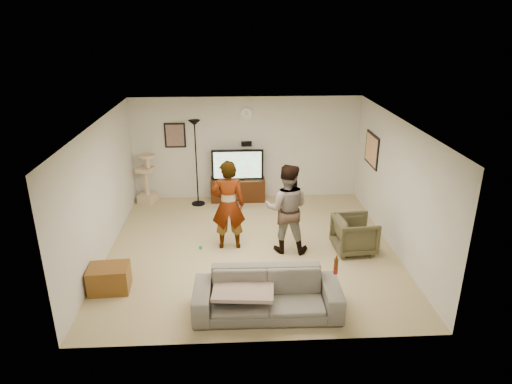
{
  "coord_description": "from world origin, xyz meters",
  "views": [
    {
      "loc": [
        -0.32,
        -7.85,
        4.23
      ],
      "look_at": [
        0.1,
        0.2,
        1.1
      ],
      "focal_mm": 31.66,
      "sensor_mm": 36.0,
      "label": 1
    }
  ],
  "objects_px": {
    "sofa": "(267,294)",
    "armchair": "(355,234)",
    "floor_lamp": "(196,164)",
    "person_left": "(228,205)",
    "person_right": "(287,209)",
    "beer_bottle": "(336,266)",
    "cat_tree": "(146,178)",
    "tv_stand": "(238,190)",
    "side_table": "(109,278)",
    "tv": "(237,165)"
  },
  "relations": [
    {
      "from": "side_table",
      "to": "armchair",
      "type": "bearing_deg",
      "value": 14.35
    },
    {
      "from": "beer_bottle",
      "to": "armchair",
      "type": "relative_size",
      "value": 0.33
    },
    {
      "from": "person_right",
      "to": "armchair",
      "type": "bearing_deg",
      "value": -174.66
    },
    {
      "from": "tv",
      "to": "cat_tree",
      "type": "height_order",
      "value": "tv"
    },
    {
      "from": "person_right",
      "to": "beer_bottle",
      "type": "xyz_separation_m",
      "value": [
        0.51,
        -1.97,
        -0.1
      ]
    },
    {
      "from": "floor_lamp",
      "to": "person_right",
      "type": "bearing_deg",
      "value": -52.39
    },
    {
      "from": "armchair",
      "to": "tv_stand",
      "type": "bearing_deg",
      "value": 34.56
    },
    {
      "from": "person_right",
      "to": "person_left",
      "type": "bearing_deg",
      "value": 0.32
    },
    {
      "from": "person_left",
      "to": "sofa",
      "type": "relative_size",
      "value": 0.8
    },
    {
      "from": "floor_lamp",
      "to": "person_left",
      "type": "distance_m",
      "value": 2.35
    },
    {
      "from": "cat_tree",
      "to": "side_table",
      "type": "xyz_separation_m",
      "value": [
        0.02,
        -3.82,
        -0.4
      ]
    },
    {
      "from": "tv_stand",
      "to": "armchair",
      "type": "bearing_deg",
      "value": -51.15
    },
    {
      "from": "tv",
      "to": "floor_lamp",
      "type": "height_order",
      "value": "floor_lamp"
    },
    {
      "from": "beer_bottle",
      "to": "person_left",
      "type": "bearing_deg",
      "value": 126.74
    },
    {
      "from": "tv_stand",
      "to": "cat_tree",
      "type": "xyz_separation_m",
      "value": [
        -2.2,
        -0.02,
        0.34
      ]
    },
    {
      "from": "floor_lamp",
      "to": "armchair",
      "type": "xyz_separation_m",
      "value": [
        3.16,
        -2.51,
        -0.68
      ]
    },
    {
      "from": "sofa",
      "to": "beer_bottle",
      "type": "relative_size",
      "value": 8.88
    },
    {
      "from": "tv",
      "to": "person_right",
      "type": "bearing_deg",
      "value": -71.29
    },
    {
      "from": "floor_lamp",
      "to": "side_table",
      "type": "xyz_separation_m",
      "value": [
        -1.21,
        -3.63,
        -0.81
      ]
    },
    {
      "from": "sofa",
      "to": "side_table",
      "type": "bearing_deg",
      "value": 164.69
    },
    {
      "from": "side_table",
      "to": "person_right",
      "type": "bearing_deg",
      "value": 21.77
    },
    {
      "from": "side_table",
      "to": "sofa",
      "type": "bearing_deg",
      "value": -16.28
    },
    {
      "from": "tv_stand",
      "to": "armchair",
      "type": "relative_size",
      "value": 1.72
    },
    {
      "from": "armchair",
      "to": "side_table",
      "type": "relative_size",
      "value": 1.18
    },
    {
      "from": "person_right",
      "to": "armchair",
      "type": "height_order",
      "value": "person_right"
    },
    {
      "from": "beer_bottle",
      "to": "side_table",
      "type": "xyz_separation_m",
      "value": [
        -3.57,
        0.74,
        -0.56
      ]
    },
    {
      "from": "sofa",
      "to": "side_table",
      "type": "height_order",
      "value": "sofa"
    },
    {
      "from": "tv_stand",
      "to": "side_table",
      "type": "relative_size",
      "value": 2.03
    },
    {
      "from": "sofa",
      "to": "armchair",
      "type": "bearing_deg",
      "value": 46.66
    },
    {
      "from": "tv",
      "to": "cat_tree",
      "type": "bearing_deg",
      "value": -179.54
    },
    {
      "from": "cat_tree",
      "to": "side_table",
      "type": "distance_m",
      "value": 3.84
    },
    {
      "from": "side_table",
      "to": "beer_bottle",
      "type": "bearing_deg",
      "value": -11.78
    },
    {
      "from": "tv",
      "to": "person_left",
      "type": "bearing_deg",
      "value": -94.98
    },
    {
      "from": "beer_bottle",
      "to": "armchair",
      "type": "bearing_deg",
      "value": 66.82
    },
    {
      "from": "cat_tree",
      "to": "person_left",
      "type": "height_order",
      "value": "person_left"
    },
    {
      "from": "sofa",
      "to": "armchair",
      "type": "distance_m",
      "value": 2.6
    },
    {
      "from": "tv_stand",
      "to": "tv",
      "type": "bearing_deg",
      "value": 0.0
    },
    {
      "from": "tv_stand",
      "to": "armchair",
      "type": "distance_m",
      "value": 3.5
    },
    {
      "from": "cat_tree",
      "to": "armchair",
      "type": "xyz_separation_m",
      "value": [
        4.39,
        -2.7,
        -0.27
      ]
    },
    {
      "from": "tv_stand",
      "to": "sofa",
      "type": "bearing_deg",
      "value": -85.33
    },
    {
      "from": "tv_stand",
      "to": "beer_bottle",
      "type": "bearing_deg",
      "value": -73.07
    },
    {
      "from": "cat_tree",
      "to": "floor_lamp",
      "type": "bearing_deg",
      "value": -9.02
    },
    {
      "from": "tv",
      "to": "cat_tree",
      "type": "distance_m",
      "value": 2.22
    },
    {
      "from": "tv",
      "to": "person_left",
      "type": "relative_size",
      "value": 0.7
    },
    {
      "from": "tv",
      "to": "sofa",
      "type": "xyz_separation_m",
      "value": [
        0.37,
        -4.58,
        -0.59
      ]
    },
    {
      "from": "tv_stand",
      "to": "armchair",
      "type": "height_order",
      "value": "armchair"
    },
    {
      "from": "person_left",
      "to": "sofa",
      "type": "bearing_deg",
      "value": 104.28
    },
    {
      "from": "beer_bottle",
      "to": "floor_lamp",
      "type": "bearing_deg",
      "value": 118.38
    },
    {
      "from": "armchair",
      "to": "person_right",
      "type": "bearing_deg",
      "value": 81.11
    },
    {
      "from": "cat_tree",
      "to": "person_right",
      "type": "relative_size",
      "value": 0.7
    }
  ]
}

